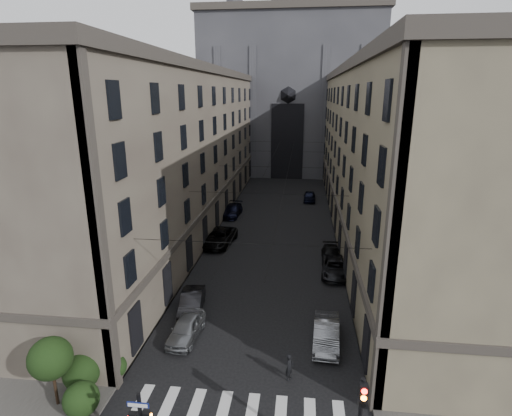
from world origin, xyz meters
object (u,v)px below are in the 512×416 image
at_px(car_left_midfar, 219,237).
at_px(pedestrian, 289,367).
at_px(gothic_tower, 291,83).
at_px(car_left_far, 232,211).
at_px(car_right_near, 326,333).
at_px(car_right_midfar, 331,255).
at_px(car_right_far, 309,196).
at_px(car_left_midnear, 192,302).
at_px(car_right_midnear, 335,267).
at_px(car_left_near, 186,328).

height_order(car_left_midfar, pedestrian, car_left_midfar).
distance_m(gothic_tower, car_left_far, 40.36).
bearing_deg(pedestrian, car_right_near, -7.93).
bearing_deg(pedestrian, car_right_midfar, 12.40).
distance_m(car_left_far, pedestrian, 32.12).
bearing_deg(car_right_far, car_left_midnear, -103.71).
distance_m(car_left_far, car_right_midnear, 20.71).
xyz_separation_m(car_right_near, car_right_far, (-0.67, 36.18, -0.04)).
bearing_deg(car_left_far, pedestrian, -70.82).
height_order(car_left_near, car_right_midfar, car_left_near).
relative_size(car_left_midnear, car_left_midfar, 0.77).
bearing_deg(car_right_midnear, car_right_midfar, 96.00).
distance_m(car_left_midnear, car_left_far, 24.32).
distance_m(car_left_near, car_right_near, 9.34).
bearing_deg(car_left_midfar, car_left_midnear, -80.33).
height_order(car_right_near, pedestrian, pedestrian).
xyz_separation_m(car_left_near, car_left_far, (-1.74, 27.65, 0.03)).
distance_m(car_left_midfar, car_right_near, 19.82).
bearing_deg(car_left_near, car_left_far, 97.59).
height_order(car_left_far, car_right_midfar, car_left_far).
distance_m(car_right_near, car_right_far, 36.18).
xyz_separation_m(gothic_tower, car_right_near, (4.87, -63.27, -17.02)).
xyz_separation_m(car_left_midfar, car_right_near, (10.61, -16.73, -0.05)).
height_order(car_left_near, car_left_midnear, car_left_midnear).
bearing_deg(car_right_far, gothic_tower, 100.57).
relative_size(car_left_midnear, pedestrian, 2.79).
height_order(car_left_midnear, car_right_far, car_left_midnear).
bearing_deg(pedestrian, car_left_midnear, 72.81).
height_order(car_left_midfar, car_left_far, car_left_midfar).
bearing_deg(car_left_midfar, car_right_far, 69.52).
bearing_deg(car_left_midnear, car_right_midnear, 27.22).
bearing_deg(car_right_midfar, car_right_midnear, -87.02).
xyz_separation_m(car_left_far, car_right_midfar, (12.26, -13.68, -0.11)).
bearing_deg(car_right_midnear, pedestrian, -100.89).
distance_m(car_left_midfar, car_right_midfar, 12.24).
distance_m(car_left_midnear, car_right_midnear, 13.60).
relative_size(gothic_tower, car_right_near, 12.31).
relative_size(gothic_tower, car_right_midnear, 11.23).
height_order(car_left_far, pedestrian, pedestrian).
relative_size(car_left_midfar, car_right_midnear, 1.15).
bearing_deg(car_left_midfar, car_left_far, 99.09).
bearing_deg(car_left_midnear, car_right_midfar, 36.49).
distance_m(car_left_near, car_right_far, 37.63).
bearing_deg(car_left_far, car_left_near, -83.10).
height_order(car_left_midfar, car_right_midfar, car_left_midfar).
relative_size(car_left_midnear, car_left_far, 0.86).
bearing_deg(car_left_midnear, car_right_far, 67.24).
xyz_separation_m(gothic_tower, car_left_near, (-4.46, -63.72, -17.06)).
distance_m(car_left_far, car_right_far, 13.74).
bearing_deg(car_left_near, car_right_near, 6.71).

